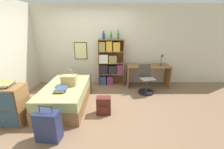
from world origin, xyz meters
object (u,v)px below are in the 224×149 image
at_px(desk_chair, 145,84).
at_px(book_stack_on_bed, 60,89).
at_px(bed, 66,95).
at_px(backpack, 103,106).
at_px(bottle_brown, 111,36).
at_px(bottle_clear, 118,36).
at_px(bookcase, 109,63).
at_px(suitcase, 48,126).
at_px(magazine_pile_on_dresser, 4,85).
at_px(desk_lamp, 162,57).
at_px(bottle_green, 103,36).
at_px(desk, 147,71).
at_px(handbag, 69,80).
at_px(dresser, 9,105).

bearing_deg(desk_chair, book_stack_on_bed, -154.14).
relative_size(bed, backpack, 4.55).
bearing_deg(bottle_brown, bottle_clear, 3.68).
distance_m(book_stack_on_bed, bottle_brown, 2.33).
relative_size(bookcase, backpack, 3.76).
distance_m(book_stack_on_bed, suitcase, 0.97).
xyz_separation_m(magazine_pile_on_dresser, desk_chair, (3.11, 1.47, -0.57)).
height_order(bottle_clear, backpack, bottle_clear).
relative_size(magazine_pile_on_dresser, backpack, 0.99).
bearing_deg(desk_lamp, bottle_green, 174.22).
height_order(bottle_clear, desk, bottle_clear).
relative_size(magazine_pile_on_dresser, desk, 0.29).
bearing_deg(backpack, bed, 155.69).
relative_size(bed, desk_chair, 2.14).
relative_size(bottle_clear, backpack, 0.72).
height_order(book_stack_on_bed, suitcase, suitcase).
xyz_separation_m(handbag, desk_chair, (2.08, 0.70, -0.38)).
xyz_separation_m(handbag, bottle_brown, (1.03, 1.39, 0.96)).
height_order(bottle_green, desk_lamp, bottle_green).
xyz_separation_m(handbag, bottle_clear, (1.26, 1.40, 0.98)).
bearing_deg(bottle_brown, bottle_green, 173.85).
bearing_deg(suitcase, desk, 47.83).
relative_size(bottle_brown, bottle_clear, 0.83).
height_order(book_stack_on_bed, dresser, dresser).
bearing_deg(dresser, book_stack_on_bed, 25.42).
bearing_deg(magazine_pile_on_dresser, bottle_green, 50.20).
relative_size(handbag, bottle_green, 1.63).
xyz_separation_m(book_stack_on_bed, bottle_green, (0.90, 1.77, 1.06)).
distance_m(desk, desk_lamp, 0.63).
bearing_deg(suitcase, bottle_brown, 68.11).
distance_m(bookcase, bottle_clear, 0.92).
xyz_separation_m(bottle_clear, backpack, (-0.39, -1.86, -1.44)).
distance_m(handbag, backpack, 1.08).
distance_m(dresser, desk_lamp, 4.23).
xyz_separation_m(suitcase, desk, (2.29, 2.52, 0.24)).
bearing_deg(bed, bottle_green, 57.95).
height_order(dresser, desk, dresser).
height_order(bottle_brown, desk_lamp, bottle_brown).
bearing_deg(backpack, dresser, -169.81).
bearing_deg(bookcase, bottle_brown, 7.60).
bearing_deg(dresser, handbag, 37.90).
bearing_deg(suitcase, magazine_pile_on_dresser, 152.59).
bearing_deg(handbag, bottle_clear, 48.10).
distance_m(bottle_green, desk_lamp, 1.99).
bearing_deg(bed, bookcase, 52.34).
distance_m(handbag, desk_chair, 2.22).
bearing_deg(handbag, desk, 28.93).
relative_size(dresser, desk_chair, 0.94).
xyz_separation_m(magazine_pile_on_dresser, desk, (3.27, 2.01, -0.33)).
bearing_deg(desk_chair, suitcase, -136.92).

